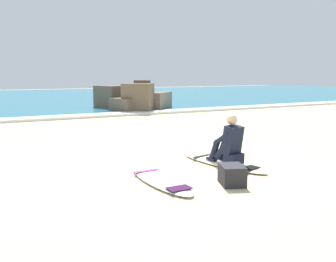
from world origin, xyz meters
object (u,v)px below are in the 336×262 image
beach_bag (232,175)px  surfer_seated (229,144)px  surfboard_main (223,163)px  surfboard_spare_near (161,180)px

beach_bag → surfer_seated: bearing=54.7°
surfboard_main → beach_bag: beach_bag is taller
surfboard_spare_near → surfboard_main: bearing=16.9°
surfboard_main → surfer_seated: 0.43m
surfboard_spare_near → beach_bag: bearing=-34.4°
surfer_seated → surfboard_spare_near: 1.74m
surfer_seated → beach_bag: size_ratio=1.97×
surfer_seated → surfboard_main: bearing=99.8°
surfboard_spare_near → beach_bag: 1.16m
surfboard_main → surfboard_spare_near: bearing=-163.1°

